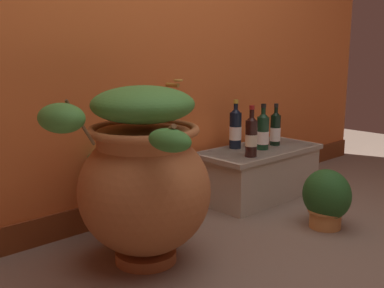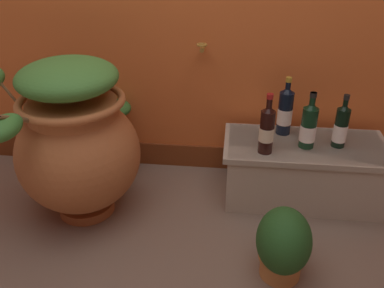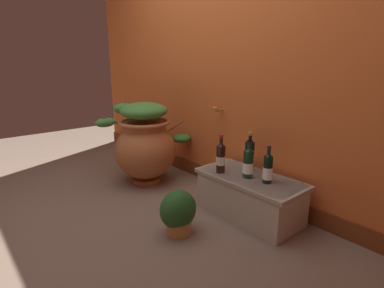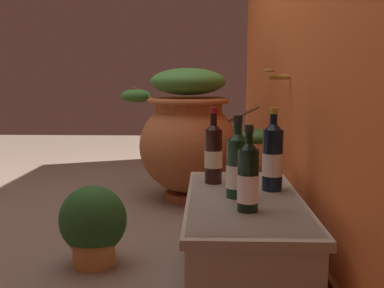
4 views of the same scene
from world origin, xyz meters
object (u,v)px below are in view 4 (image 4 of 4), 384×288
object	(u,v)px
wine_bottle_left	(248,177)
wine_bottle_right	(273,156)
terracotta_urn	(189,134)
wine_bottle_back	(237,164)
wine_bottle_middle	(213,152)
potted_shrub	(93,225)

from	to	relation	value
wine_bottle_left	wine_bottle_right	bearing A→B (deg)	156.39
wine_bottle_right	terracotta_urn	bearing A→B (deg)	-160.46
wine_bottle_right	wine_bottle_back	distance (m)	0.18
wine_bottle_left	wine_bottle_middle	xyz separation A→B (m)	(-0.38, -0.11, 0.02)
wine_bottle_left	wine_bottle_back	bearing A→B (deg)	-171.59
wine_bottle_left	potted_shrub	xyz separation A→B (m)	(-0.31, -0.59, -0.28)
wine_bottle_back	wine_bottle_right	bearing A→B (deg)	126.60
wine_bottle_middle	wine_bottle_left	bearing A→B (deg)	15.77
wine_bottle_back	wine_bottle_left	bearing A→B (deg)	8.41
wine_bottle_back	potted_shrub	size ratio (longest dim) A/B	0.90
wine_bottle_left	wine_bottle_back	xyz separation A→B (m)	(-0.16, -0.02, 0.01)
wine_bottle_back	potted_shrub	world-z (taller)	wine_bottle_back
wine_bottle_right	wine_bottle_middle	bearing A→B (deg)	-115.65
wine_bottle_left	potted_shrub	world-z (taller)	wine_bottle_left
wine_bottle_middle	potted_shrub	world-z (taller)	wine_bottle_middle
terracotta_urn	wine_bottle_middle	size ratio (longest dim) A/B	3.08
potted_shrub	wine_bottle_middle	bearing A→B (deg)	97.96
wine_bottle_middle	potted_shrub	distance (m)	0.57
terracotta_urn	wine_bottle_left	size ratio (longest dim) A/B	3.40
wine_bottle_back	potted_shrub	distance (m)	0.65
terracotta_urn	wine_bottle_right	bearing A→B (deg)	19.54
terracotta_urn	potted_shrub	xyz separation A→B (m)	(0.99, -0.35, -0.25)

